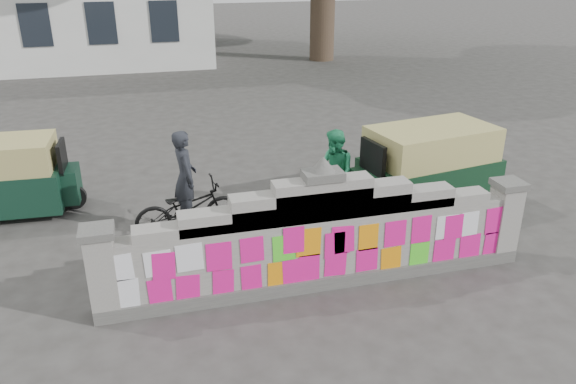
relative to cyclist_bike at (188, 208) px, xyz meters
name	(u,v)px	position (x,y,z in m)	size (l,w,h in m)	color
ground	(320,284)	(1.70, -2.16, -0.48)	(100.00, 100.00, 0.00)	#383533
parapet_wall	(321,239)	(1.70, -2.17, 0.27)	(6.48, 0.44, 2.01)	#4C4C49
cyclist_bike	(188,208)	(0.00, 0.00, 0.00)	(0.64, 1.82, 0.96)	black
cyclist_rider	(186,191)	(0.00, 0.00, 0.33)	(0.59, 0.39, 1.62)	#22242A
pedestrian	(335,172)	(2.74, 0.17, 0.32)	(0.78, 0.61, 1.60)	#2B9E67
rickshaw_left	(2,177)	(-3.19, 1.69, 0.27)	(2.62, 1.31, 1.44)	black
rickshaw_right	(426,167)	(4.46, -0.10, 0.35)	(2.97, 1.73, 1.60)	black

